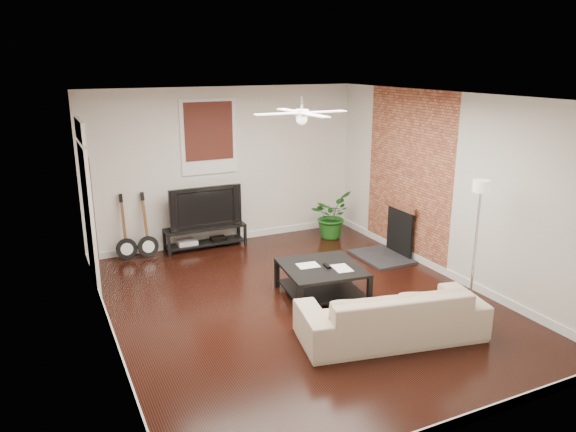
% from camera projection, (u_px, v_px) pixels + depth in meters
% --- Properties ---
extents(room, '(5.01, 6.01, 2.81)m').
position_uv_depth(room, '(301.00, 205.00, 7.15)').
color(room, black).
rests_on(room, ground).
extents(brick_accent, '(0.02, 2.20, 2.80)m').
position_uv_depth(brick_accent, '(408.00, 175.00, 9.04)').
color(brick_accent, brown).
rests_on(brick_accent, floor).
extents(fireplace, '(0.80, 1.10, 0.92)m').
position_uv_depth(fireplace, '(390.00, 231.00, 9.18)').
color(fireplace, black).
rests_on(fireplace, floor).
extents(window_back, '(1.00, 0.06, 1.30)m').
position_uv_depth(window_back, '(209.00, 137.00, 9.45)').
color(window_back, '#38130F').
rests_on(window_back, wall_back).
extents(door_left, '(0.08, 1.00, 2.50)m').
position_uv_depth(door_left, '(89.00, 204.00, 7.82)').
color(door_left, white).
rests_on(door_left, wall_left).
extents(tv_stand, '(1.43, 0.38, 0.40)m').
position_uv_depth(tv_stand, '(205.00, 237.00, 9.68)').
color(tv_stand, black).
rests_on(tv_stand, floor).
extents(tv, '(1.28, 0.17, 0.74)m').
position_uv_depth(tv, '(204.00, 206.00, 9.54)').
color(tv, black).
rests_on(tv, tv_stand).
extents(coffee_table, '(1.19, 1.19, 0.45)m').
position_uv_depth(coffee_table, '(321.00, 281.00, 7.71)').
color(coffee_table, black).
rests_on(coffee_table, floor).
extents(sofa, '(2.34, 1.28, 0.65)m').
position_uv_depth(sofa, '(391.00, 313.00, 6.53)').
color(sofa, tan).
rests_on(sofa, floor).
extents(floor_lamp, '(0.35, 0.35, 1.81)m').
position_uv_depth(floor_lamp, '(475.00, 248.00, 7.01)').
color(floor_lamp, white).
rests_on(floor_lamp, floor).
extents(potted_plant, '(1.02, 1.01, 0.86)m').
position_uv_depth(potted_plant, '(331.00, 215.00, 10.23)').
color(potted_plant, '#1D5C1A').
rests_on(potted_plant, floor).
extents(guitar_left, '(0.36, 0.27, 1.12)m').
position_uv_depth(guitar_left, '(125.00, 228.00, 8.99)').
color(guitar_left, black).
rests_on(guitar_left, floor).
extents(guitar_right, '(0.36, 0.26, 1.12)m').
position_uv_depth(guitar_right, '(147.00, 226.00, 9.11)').
color(guitar_right, black).
rests_on(guitar_right, floor).
extents(ceiling_fan, '(1.24, 1.24, 0.32)m').
position_uv_depth(ceiling_fan, '(302.00, 113.00, 6.81)').
color(ceiling_fan, white).
rests_on(ceiling_fan, ceiling).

